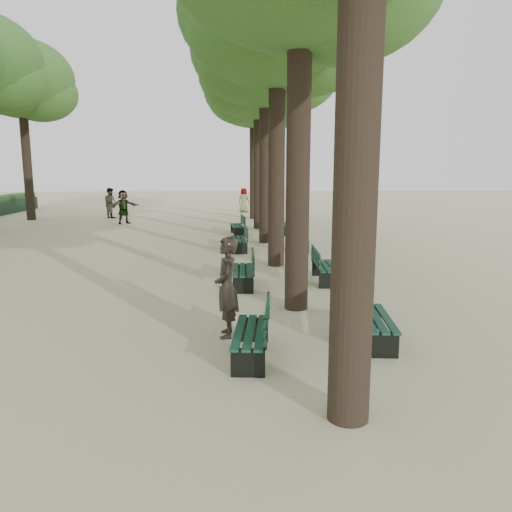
{
  "coord_description": "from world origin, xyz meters",
  "views": [
    {
      "loc": [
        0.05,
        -7.75,
        3.11
      ],
      "look_at": [
        0.6,
        3.0,
        1.2
      ],
      "focal_mm": 35.0,
      "sensor_mm": 36.0,
      "label": 1
    }
  ],
  "objects": [
    {
      "name": "tree_central_2",
      "position": [
        1.5,
        8.0,
        7.65
      ],
      "size": [
        6.0,
        6.0,
        9.95
      ],
      "color": "#33261C",
      "rests_on": "ground"
    },
    {
      "name": "bench_right_0",
      "position": [
        2.63,
        0.75,
        0.27
      ],
      "size": [
        0.76,
        1.85,
        0.92
      ],
      "color": "black",
      "rests_on": "ground"
    },
    {
      "name": "tree_central_3",
      "position": [
        1.5,
        13.0,
        7.65
      ],
      "size": [
        6.0,
        6.0,
        9.95
      ],
      "color": "#33261C",
      "rests_on": "ground"
    },
    {
      "name": "tree_central_4",
      "position": [
        1.5,
        18.0,
        7.65
      ],
      "size": [
        6.0,
        6.0,
        9.95
      ],
      "color": "#33261C",
      "rests_on": "ground"
    },
    {
      "name": "tree_central_5",
      "position": [
        1.5,
        23.0,
        7.65
      ],
      "size": [
        6.0,
        6.0,
        9.95
      ],
      "color": "#33261C",
      "rests_on": "ground"
    },
    {
      "name": "bench_right_1",
      "position": [
        2.63,
        5.58,
        0.27
      ],
      "size": [
        0.65,
        1.83,
        0.92
      ],
      "color": "black",
      "rests_on": "ground"
    },
    {
      "name": "bench_right_2",
      "position": [
        2.63,
        10.91,
        0.27
      ],
      "size": [
        0.62,
        1.82,
        0.92
      ],
      "color": "black",
      "rests_on": "ground"
    },
    {
      "name": "bench_left_3",
      "position": [
        0.37,
        15.43,
        0.27
      ],
      "size": [
        0.72,
        1.84,
        0.92
      ],
      "color": "black",
      "rests_on": "ground"
    },
    {
      "name": "pedestrian_c",
      "position": [
        6.53,
        20.4,
        0.83
      ],
      "size": [
        1.0,
        0.43,
        1.66
      ],
      "primitive_type": "imported",
      "rotation": [
        0.0,
        0.0,
        6.18
      ],
      "color": "#262628",
      "rests_on": "ground"
    },
    {
      "name": "bench_left_0",
      "position": [
        0.37,
        0.09,
        0.27
      ],
      "size": [
        0.75,
        1.85,
        0.92
      ],
      "color": "black",
      "rests_on": "ground"
    },
    {
      "name": "pedestrian_b",
      "position": [
        2.28,
        26.05,
        0.79
      ],
      "size": [
        1.07,
        0.53,
        1.59
      ],
      "primitive_type": "imported",
      "rotation": [
        0.0,
        0.0,
        3.36
      ],
      "color": "#262628",
      "rests_on": "ground"
    },
    {
      "name": "bench_left_2",
      "position": [
        0.37,
        10.96,
        0.27
      ],
      "size": [
        0.63,
        1.82,
        0.92
      ],
      "color": "black",
      "rests_on": "ground"
    },
    {
      "name": "ground",
      "position": [
        0.0,
        0.0,
        0.0
      ],
      "size": [
        120.0,
        120.0,
        0.0
      ],
      "primitive_type": "plane",
      "color": "beige",
      "rests_on": "ground"
    },
    {
      "name": "bench_left_1",
      "position": [
        0.37,
        5.15,
        0.27
      ],
      "size": [
        0.61,
        1.81,
        0.92
      ],
      "color": "black",
      "rests_on": "ground"
    },
    {
      "name": "bench_right_3",
      "position": [
        2.63,
        15.74,
        0.27
      ],
      "size": [
        0.79,
        1.86,
        0.92
      ],
      "color": "black",
      "rests_on": "ground"
    },
    {
      "name": "pedestrian_d",
      "position": [
        0.99,
        27.6,
        0.85
      ],
      "size": [
        0.89,
        0.69,
        1.7
      ],
      "primitive_type": "imported",
      "rotation": [
        0.0,
        0.0,
        2.65
      ],
      "color": "#262628",
      "rests_on": "ground"
    },
    {
      "name": "pedestrian_e",
      "position": [
        -5.95,
        20.56,
        0.95
      ],
      "size": [
        1.66,
        1.3,
        1.89
      ],
      "primitive_type": "imported",
      "rotation": [
        0.0,
        0.0,
        0.6
      ],
      "color": "#262628",
      "rests_on": "ground"
    },
    {
      "name": "tree_far_5",
      "position": [
        -12.0,
        23.0,
        8.14
      ],
      "size": [
        6.0,
        6.0,
        10.45
      ],
      "color": "#33261C",
      "rests_on": "ground"
    },
    {
      "name": "pedestrian_a",
      "position": [
        -7.45,
        23.93,
        0.94
      ],
      "size": [
        0.92,
        0.91,
        1.88
      ],
      "primitive_type": "imported",
      "rotation": [
        0.0,
        0.0,
        2.36
      ],
      "color": "#262628",
      "rests_on": "ground"
    },
    {
      "name": "man_with_map",
      "position": [
        -0.04,
        1.2,
        0.94
      ],
      "size": [
        0.63,
        0.76,
        1.87
      ],
      "color": "black",
      "rests_on": "ground"
    }
  ]
}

